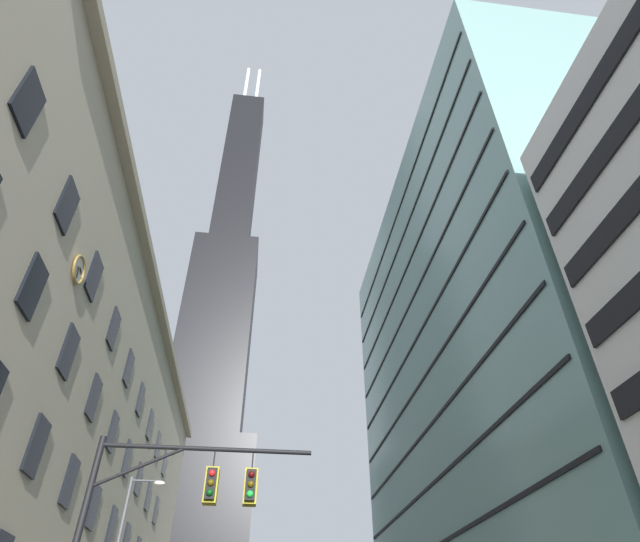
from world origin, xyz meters
name	(u,v)px	position (x,y,z in m)	size (l,w,h in m)	color
station_building	(15,453)	(-17.89, 22.26, 12.22)	(14.46, 56.53, 24.49)	#BCAF93
dark_skyscraper	(210,381)	(-13.81, 94.13, 51.53)	(22.98, 22.98, 178.21)	black
glass_office_midrise	(515,369)	(20.13, 25.53, 22.28)	(18.37, 42.21, 44.56)	gray
traffic_signal_mast	(177,510)	(-4.48, 3.00, 4.93)	(6.66, 0.63, 6.82)	black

